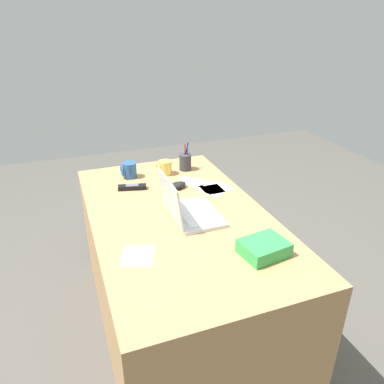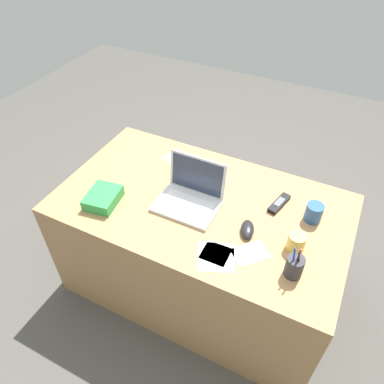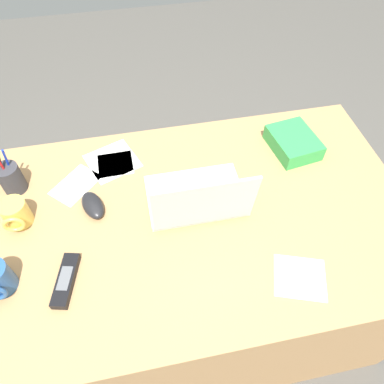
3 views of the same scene
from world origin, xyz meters
TOP-DOWN VIEW (x-y plane):
  - ground_plane at (0.00, 0.00)m, footprint 6.00×6.00m
  - desk at (0.00, 0.00)m, footprint 1.47×0.84m
  - laptop at (-0.05, -0.03)m, footprint 0.31×0.25m
  - computer_mouse at (0.28, -0.08)m, footprint 0.10×0.13m
  - coffee_mug_white at (0.50, -0.08)m, footprint 0.08×0.09m
  - coffee_mug_tall at (0.53, 0.13)m, footprint 0.08×0.09m
  - cordless_phone at (0.36, 0.15)m, footprint 0.08×0.16m
  - pen_holder at (0.53, -0.22)m, footprint 0.07×0.07m
  - snack_bag at (-0.44, -0.22)m, footprint 0.17×0.20m
  - paper_note_near_laptop at (0.20, -0.27)m, footprint 0.12×0.11m
  - paper_note_left at (0.20, -0.28)m, footprint 0.21×0.21m
  - paper_note_right at (-0.28, 0.27)m, footprint 0.18×0.17m
  - paper_note_front at (0.33, -0.20)m, footprint 0.18×0.19m

SIDE VIEW (x-z plane):
  - ground_plane at x=0.00m, z-range 0.00..0.00m
  - desk at x=0.00m, z-range 0.00..0.70m
  - paper_note_near_laptop at x=0.20m, z-range 0.70..0.70m
  - paper_note_left at x=0.20m, z-range 0.70..0.70m
  - paper_note_right at x=-0.28m, z-range 0.70..0.70m
  - paper_note_front at x=0.33m, z-range 0.70..0.70m
  - cordless_phone at x=0.36m, z-range 0.70..0.73m
  - computer_mouse at x=0.28m, z-range 0.70..0.74m
  - snack_bag at x=-0.44m, z-range 0.70..0.76m
  - coffee_mug_white at x=0.50m, z-range 0.70..0.79m
  - laptop at x=-0.05m, z-range 0.64..0.86m
  - coffee_mug_tall at x=0.53m, z-range 0.70..0.80m
  - pen_holder at x=0.53m, z-range 0.67..0.84m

